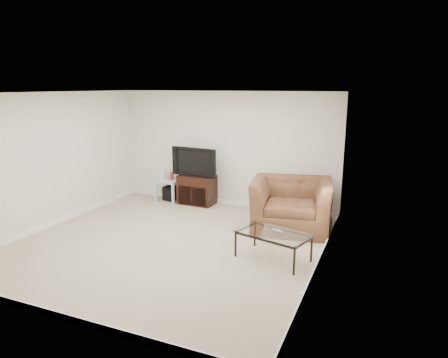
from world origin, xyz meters
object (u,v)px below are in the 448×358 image
at_px(tv_stand, 198,189).
at_px(television, 196,161).
at_px(side_table, 170,190).
at_px(subwoofer, 171,193).
at_px(coffee_table, 273,246).
at_px(recliner, 292,196).

distance_m(tv_stand, television, 0.65).
bearing_deg(side_table, subwoofer, 32.60).
bearing_deg(coffee_table, recliner, 92.62).
bearing_deg(side_table, recliner, -14.34).
xyz_separation_m(tv_stand, recliner, (2.33, -0.81, 0.30)).
xyz_separation_m(side_table, subwoofer, (0.03, 0.02, -0.07)).
distance_m(subwoofer, coffee_table, 3.80).
distance_m(television, recliner, 2.49).
distance_m(side_table, recliner, 3.17).
bearing_deg(recliner, coffee_table, -97.49).
relative_size(tv_stand, subwoofer, 2.58).
distance_m(tv_stand, coffee_table, 3.28).
relative_size(recliner, coffee_table, 1.30).
bearing_deg(tv_stand, television, -90.00).
relative_size(tv_stand, recliner, 0.55).
distance_m(television, side_table, 1.02).
bearing_deg(coffee_table, television, 137.41).
bearing_deg(tv_stand, recliner, -17.66).
height_order(subwoofer, recliner, recliner).
bearing_deg(coffee_table, tv_stand, 136.98).
bearing_deg(subwoofer, recliner, -14.83).
bearing_deg(recliner, television, 151.51).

